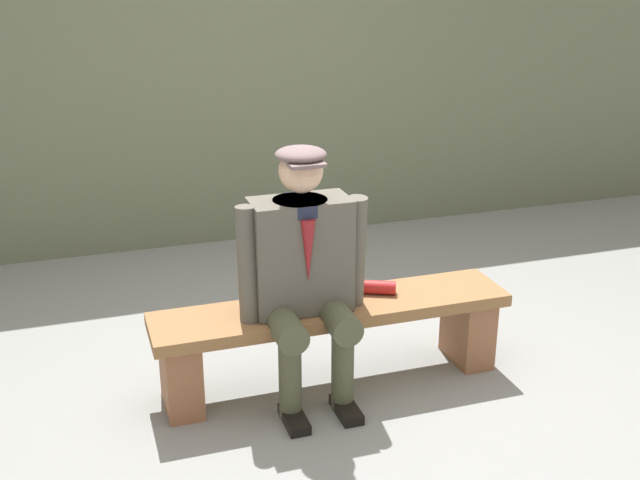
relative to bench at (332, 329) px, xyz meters
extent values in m
plane|color=gray|center=(0.00, 0.00, -0.30)|extent=(30.00, 30.00, 0.00)
cube|color=brown|center=(0.00, 0.00, 0.11)|extent=(1.83, 0.38, 0.06)
cube|color=brown|center=(-0.78, 0.00, -0.11)|extent=(0.17, 0.33, 0.38)
cube|color=brown|center=(0.78, 0.00, -0.11)|extent=(0.17, 0.33, 0.38)
cube|color=#534F45|center=(0.17, 0.00, 0.43)|extent=(0.48, 0.24, 0.56)
cylinder|color=#1E2338|center=(0.17, 0.00, 0.68)|extent=(0.26, 0.26, 0.06)
cone|color=maroon|center=(0.17, 0.13, 0.49)|extent=(0.07, 0.07, 0.31)
sphere|color=#DBAD8C|center=(0.17, 0.02, 0.85)|extent=(0.21, 0.21, 0.21)
ellipsoid|color=#675455|center=(0.17, 0.02, 0.93)|extent=(0.24, 0.24, 0.07)
cube|color=#675455|center=(0.17, 0.11, 0.91)|extent=(0.17, 0.09, 0.02)
cylinder|color=#484A35|center=(0.03, 0.13, 0.15)|extent=(0.15, 0.42, 0.15)
cylinder|color=#484A35|center=(0.03, 0.25, -0.08)|extent=(0.11, 0.11, 0.45)
cube|color=black|center=(0.03, 0.31, -0.28)|extent=(0.10, 0.24, 0.05)
cylinder|color=#534F45|center=(-0.10, 0.04, 0.42)|extent=(0.10, 0.14, 0.57)
cylinder|color=#484A35|center=(0.30, 0.13, 0.15)|extent=(0.15, 0.42, 0.15)
cylinder|color=#484A35|center=(0.30, 0.25, -0.08)|extent=(0.11, 0.11, 0.45)
cube|color=black|center=(0.30, 0.31, -0.28)|extent=(0.10, 0.24, 0.05)
cylinder|color=#534F45|center=(0.44, 0.04, 0.42)|extent=(0.10, 0.13, 0.57)
cylinder|color=#B21E1E|center=(-0.22, -0.06, 0.18)|extent=(0.29, 0.18, 0.07)
cube|color=#5D634D|center=(0.00, -2.39, 0.76)|extent=(12.00, 0.24, 2.13)
camera|label=1|loc=(1.18, 3.40, 1.82)|focal=44.19mm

